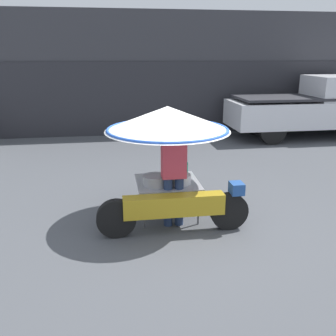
# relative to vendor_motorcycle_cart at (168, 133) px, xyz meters

# --- Properties ---
(ground_plane) EXTENTS (36.00, 36.00, 0.00)m
(ground_plane) POSITION_rel_vendor_motorcycle_cart_xyz_m (0.25, -0.22, -1.47)
(ground_plane) COLOR #4C4F54
(shopfront_building) EXTENTS (28.00, 2.06, 4.01)m
(shopfront_building) POSITION_rel_vendor_motorcycle_cart_xyz_m (0.25, 7.83, 0.52)
(shopfront_building) COLOR #38383D
(shopfront_building) RESTS_ON ground
(vendor_motorcycle_cart) EXTENTS (2.37, 2.03, 1.88)m
(vendor_motorcycle_cart) POSITION_rel_vendor_motorcycle_cart_xyz_m (0.00, 0.00, 0.00)
(vendor_motorcycle_cart) COLOR black
(vendor_motorcycle_cart) RESTS_ON ground
(vendor_person) EXTENTS (0.38, 0.22, 1.65)m
(vendor_person) POSITION_rel_vendor_motorcycle_cart_xyz_m (0.04, -0.30, -0.54)
(vendor_person) COLOR navy
(vendor_person) RESTS_ON ground
(pickup_truck) EXTENTS (5.33, 1.78, 1.98)m
(pickup_truck) POSITION_rel_vendor_motorcycle_cart_xyz_m (5.69, 5.50, -0.50)
(pickup_truck) COLOR black
(pickup_truck) RESTS_ON ground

